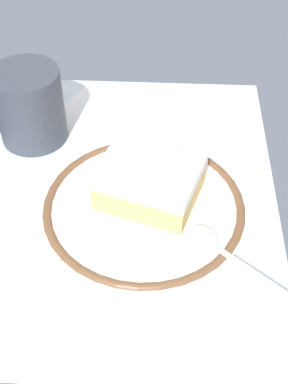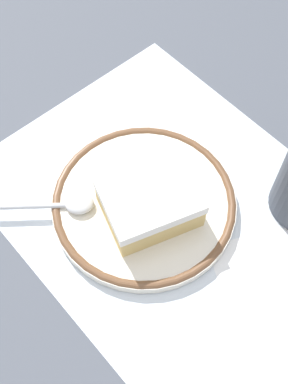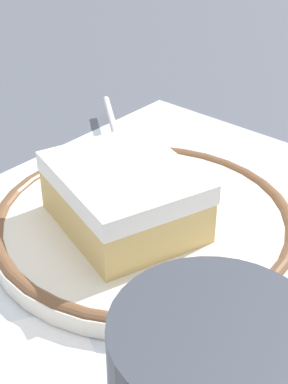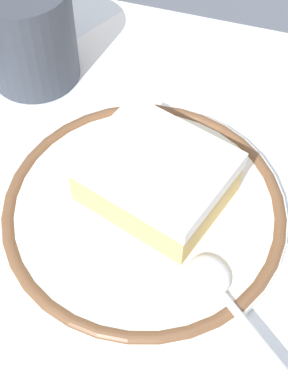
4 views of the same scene
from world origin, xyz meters
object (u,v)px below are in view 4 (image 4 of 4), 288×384
at_px(plate, 144,211).
at_px(spoon, 229,301).
at_px(cake_slice, 156,177).
at_px(napkin, 141,61).
at_px(cup, 30,38).

xyz_separation_m(plate, spoon, (0.06, 0.08, 0.01)).
xyz_separation_m(plate, cake_slice, (-0.01, 0.00, 0.03)).
bearing_deg(napkin, plate, 17.97).
distance_m(plate, cup, 0.19).
bearing_deg(cup, spoon, 50.42).
height_order(spoon, napkin, spoon).
bearing_deg(plate, cup, -130.89).
bearing_deg(spoon, napkin, -149.70).
xyz_separation_m(cake_slice, napkin, (-0.15, -0.06, -0.03)).
relative_size(cake_slice, cup, 1.33).
height_order(cake_slice, cup, cup).
bearing_deg(plate, spoon, 52.98).
distance_m(cake_slice, spoon, 0.10).
bearing_deg(plate, cake_slice, 161.35).
xyz_separation_m(plate, napkin, (-0.16, -0.05, -0.01)).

